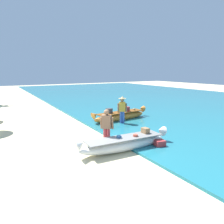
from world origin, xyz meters
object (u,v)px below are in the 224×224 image
at_px(boat_orange_midground, 120,116).
at_px(person_vendor_hatted, 122,108).
at_px(boat_white_foreground, 125,143).
at_px(cooler_box, 160,144).
at_px(person_tourist_customer, 107,127).

relative_size(boat_orange_midground, person_vendor_hatted, 2.46).
height_order(boat_white_foreground, cooler_box, boat_white_foreground).
height_order(boat_orange_midground, person_vendor_hatted, person_vendor_hatted).
xyz_separation_m(boat_white_foreground, boat_orange_midground, (2.49, 4.28, 0.02)).
xyz_separation_m(boat_white_foreground, cooler_box, (1.40, -0.49, -0.14)).
distance_m(boat_white_foreground, person_vendor_hatted, 4.09).
relative_size(boat_orange_midground, person_tourist_customer, 2.53).
relative_size(person_vendor_hatted, person_tourist_customer, 1.03).
distance_m(boat_white_foreground, boat_orange_midground, 4.95).
height_order(person_vendor_hatted, cooler_box, person_vendor_hatted).
distance_m(boat_white_foreground, person_tourist_customer, 0.97).
xyz_separation_m(person_tourist_customer, cooler_box, (1.93, -1.02, -0.76)).
bearing_deg(boat_white_foreground, person_tourist_customer, 135.31).
bearing_deg(boat_white_foreground, cooler_box, -19.47).
bearing_deg(person_vendor_hatted, boat_orange_midground, 65.13).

